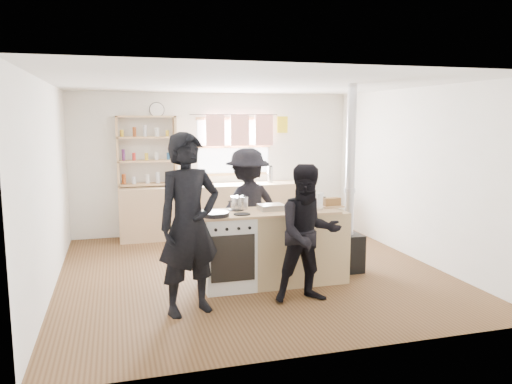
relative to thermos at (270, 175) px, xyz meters
The scene contains 14 objects.
ground 2.64m from the thermos, 113.48° to the right, with size 5.00×5.00×0.01m, color brown.
back_counter 1.13m from the thermos, behind, with size 3.40×0.55×0.90m, color tan.
shelving_unit 2.22m from the thermos, behind, with size 1.00×0.28×1.20m.
thermos is the anchor object (origin of this frame).
cooking_island 2.95m from the thermos, 106.48° to the right, with size 1.97×0.64×0.93m.
skillet_greens 3.34m from the thermos, 118.49° to the right, with size 0.34×0.34×0.05m.
roast_tray 2.86m from the thermos, 107.07° to the right, with size 0.32×0.26×0.07m.
stockpot_stove 2.84m from the thermos, 115.22° to the right, with size 0.22×0.22×0.18m.
stockpot_counter 2.82m from the thermos, 96.93° to the right, with size 0.32×0.32×0.24m.
bread_board 2.74m from the thermos, 90.72° to the right, with size 0.30×0.22×0.12m.
flue_heater 2.62m from the thermos, 83.28° to the right, with size 0.35×0.35×2.50m.
person_near_left 3.96m from the thermos, 119.75° to the right, with size 0.70×0.46×1.92m, color black.
person_near_right 3.54m from the thermos, 100.42° to the right, with size 0.76×0.59×1.56m, color black.
person_far 2.14m from the thermos, 115.95° to the right, with size 1.07×0.61×1.65m, color black.
Camera 1 is at (-1.72, -6.32, 2.06)m, focal length 35.00 mm.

